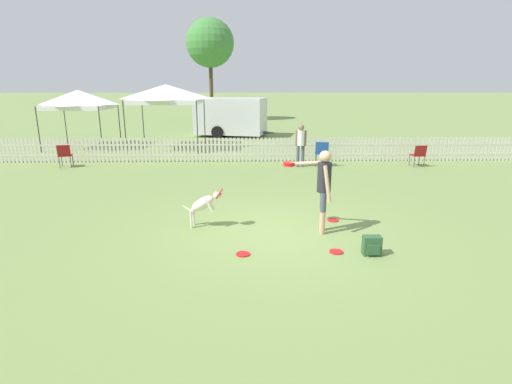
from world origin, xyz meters
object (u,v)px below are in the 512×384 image
(frisbee_near_handler, at_px, (336,252))
(folding_chair_blue_left, at_px, (322,151))
(canopy_tent_main, at_px, (79,99))
(backpack_on_grass, at_px, (372,246))
(leaping_dog, at_px, (204,204))
(frisbee_near_dog, at_px, (333,220))
(handler_person, at_px, (322,181))
(equipment_trailer, at_px, (231,116))
(folding_chair_green_right, at_px, (65,154))
(spectator_standing, at_px, (301,142))
(frisbee_midfield, at_px, (243,254))
(tree_left_grove, at_px, (210,43))
(folding_chair_center, at_px, (419,154))
(canopy_tent_secondary, at_px, (166,94))

(frisbee_near_handler, distance_m, folding_chair_blue_left, 7.90)
(frisbee_near_handler, xyz_separation_m, canopy_tent_main, (-9.44, 12.45, 2.24))
(folding_chair_blue_left, bearing_deg, backpack_on_grass, 94.23)
(leaping_dog, height_order, frisbee_near_dog, leaping_dog)
(handler_person, xyz_separation_m, equipment_trailer, (-2.43, 15.52, 0.07))
(leaping_dog, xyz_separation_m, backpack_on_grass, (3.17, -1.53, -0.35))
(backpack_on_grass, xyz_separation_m, folding_chair_green_right, (-8.89, 7.91, 0.33))
(handler_person, xyz_separation_m, canopy_tent_main, (-9.32, 11.40, 1.17))
(leaping_dog, bearing_deg, folding_chair_green_right, -129.55)
(folding_chair_green_right, xyz_separation_m, spectator_standing, (8.61, -0.06, 0.43))
(handler_person, height_order, folding_chair_green_right, handler_person)
(handler_person, distance_m, frisbee_midfield, 2.22)
(folding_chair_green_right, xyz_separation_m, tree_left_grove, (3.79, 18.74, 5.48))
(handler_person, xyz_separation_m, folding_chair_green_right, (-8.15, 6.75, -0.58))
(folding_chair_blue_left, bearing_deg, tree_left_grove, -65.32)
(frisbee_midfield, distance_m, canopy_tent_main, 14.88)
(folding_chair_green_right, relative_size, canopy_tent_main, 0.31)
(folding_chair_blue_left, relative_size, folding_chair_center, 1.15)
(backpack_on_grass, relative_size, folding_chair_green_right, 0.42)
(folding_chair_center, xyz_separation_m, tree_left_grove, (-9.18, 18.88, 5.51))
(frisbee_near_handler, height_order, canopy_tent_secondary, canopy_tent_secondary)
(frisbee_midfield, relative_size, canopy_tent_secondary, 0.08)
(frisbee_midfield, height_order, equipment_trailer, equipment_trailer)
(frisbee_midfield, bearing_deg, leaping_dog, 119.83)
(frisbee_near_handler, bearing_deg, spectator_standing, 87.51)
(canopy_tent_secondary, relative_size, equipment_trailer, 0.65)
(canopy_tent_secondary, bearing_deg, folding_chair_green_right, -124.88)
(folding_chair_blue_left, bearing_deg, folding_chair_center, -174.25)
(backpack_on_grass, bearing_deg, frisbee_midfield, 178.69)
(folding_chair_green_right, distance_m, tree_left_grove, 19.89)
(backpack_on_grass, bearing_deg, spectator_standing, 92.01)
(canopy_tent_secondary, bearing_deg, leaping_dog, -75.58)
(canopy_tent_main, distance_m, canopy_tent_secondary, 4.17)
(frisbee_midfield, relative_size, spectator_standing, 0.16)
(spectator_standing, bearing_deg, equipment_trailer, -70.61)
(handler_person, bearing_deg, tree_left_grove, 18.32)
(leaping_dog, height_order, frisbee_near_handler, leaping_dog)
(frisbee_midfield, relative_size, tree_left_grove, 0.03)
(backpack_on_grass, relative_size, canopy_tent_main, 0.13)
(frisbee_near_handler, distance_m, spectator_standing, 7.80)
(frisbee_near_dog, xyz_separation_m, canopy_tent_main, (-9.75, 10.71, 2.24))
(folding_chair_blue_left, bearing_deg, spectator_standing, 12.12)
(equipment_trailer, distance_m, tree_left_grove, 11.24)
(folding_chair_green_right, xyz_separation_m, canopy_tent_secondary, (2.98, 4.27, 2.00))
(frisbee_midfield, bearing_deg, folding_chair_blue_left, 70.11)
(canopy_tent_main, distance_m, equipment_trailer, 8.11)
(handler_person, bearing_deg, leaping_dog, 90.27)
(canopy_tent_main, xyz_separation_m, tree_left_grove, (4.96, 14.09, 3.73))
(handler_person, bearing_deg, frisbee_midfield, 133.70)
(frisbee_near_handler, bearing_deg, folding_chair_center, 58.47)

